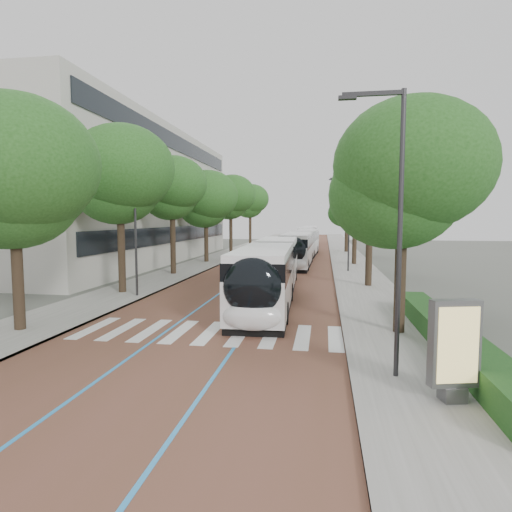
# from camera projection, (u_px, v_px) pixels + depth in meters

# --- Properties ---
(ground) EXTENTS (160.00, 160.00, 0.00)m
(ground) POSITION_uv_depth(u_px,v_px,m) (198.00, 340.00, 16.28)
(ground) COLOR #51544C
(ground) RESTS_ON ground
(road) EXTENTS (11.00, 140.00, 0.02)m
(road) POSITION_uv_depth(u_px,v_px,m) (287.00, 254.00, 55.63)
(road) COLOR brown
(road) RESTS_ON ground
(sidewalk_left) EXTENTS (4.00, 140.00, 0.12)m
(sidewalk_left) POSITION_uv_depth(u_px,v_px,m) (231.00, 253.00, 56.80)
(sidewalk_left) COLOR gray
(sidewalk_left) RESTS_ON ground
(sidewalk_right) EXTENTS (4.00, 140.00, 0.12)m
(sidewalk_right) POSITION_uv_depth(u_px,v_px,m) (346.00, 254.00, 54.45)
(sidewalk_right) COLOR gray
(sidewalk_right) RESTS_ON ground
(kerb_left) EXTENTS (0.20, 140.00, 0.14)m
(kerb_left) POSITION_uv_depth(u_px,v_px,m) (245.00, 253.00, 56.50)
(kerb_left) COLOR gray
(kerb_left) RESTS_ON ground
(kerb_right) EXTENTS (0.20, 140.00, 0.14)m
(kerb_right) POSITION_uv_depth(u_px,v_px,m) (331.00, 254.00, 54.74)
(kerb_right) COLOR gray
(kerb_right) RESTS_ON ground
(zebra_crossing) EXTENTS (10.55, 3.60, 0.01)m
(zebra_crossing) POSITION_uv_depth(u_px,v_px,m) (210.00, 333.00, 17.23)
(zebra_crossing) COLOR silver
(zebra_crossing) RESTS_ON ground
(lane_line_left) EXTENTS (0.12, 126.00, 0.01)m
(lane_line_left) POSITION_uv_depth(u_px,v_px,m) (275.00, 254.00, 55.88)
(lane_line_left) COLOR #2A8AD4
(lane_line_left) RESTS_ON road
(lane_line_right) EXTENTS (0.12, 126.00, 0.01)m
(lane_line_right) POSITION_uv_depth(u_px,v_px,m) (300.00, 254.00, 55.38)
(lane_line_right) COLOR #2A8AD4
(lane_line_right) RESTS_ON road
(office_building) EXTENTS (18.11, 40.00, 14.00)m
(office_building) POSITION_uv_depth(u_px,v_px,m) (99.00, 197.00, 46.27)
(office_building) COLOR #B3B0A6
(office_building) RESTS_ON ground
(hedge) EXTENTS (1.20, 14.00, 0.80)m
(hedge) POSITION_uv_depth(u_px,v_px,m) (451.00, 337.00, 14.80)
(hedge) COLOR #18481A
(hedge) RESTS_ON sidewalk_right
(streetlight_near) EXTENTS (1.82, 0.20, 8.00)m
(streetlight_near) POSITION_uv_depth(u_px,v_px,m) (394.00, 211.00, 11.87)
(streetlight_near) COLOR #2E2E30
(streetlight_near) RESTS_ON sidewalk_right
(streetlight_far) EXTENTS (1.82, 0.20, 8.00)m
(streetlight_far) POSITION_uv_depth(u_px,v_px,m) (347.00, 216.00, 36.46)
(streetlight_far) COLOR #2E2E30
(streetlight_far) RESTS_ON sidewalk_right
(lamp_post_left) EXTENTS (0.14, 0.14, 8.00)m
(lamp_post_left) POSITION_uv_depth(u_px,v_px,m) (135.00, 227.00, 24.75)
(lamp_post_left) COLOR #2E2E30
(lamp_post_left) RESTS_ON sidewalk_left
(trees_left) EXTENTS (6.35, 61.03, 9.75)m
(trees_left) POSITION_uv_depth(u_px,v_px,m) (194.00, 196.00, 40.28)
(trees_left) COLOR black
(trees_left) RESTS_ON ground
(trees_right) EXTENTS (5.98, 47.62, 8.60)m
(trees_right) POSITION_uv_depth(u_px,v_px,m) (362.00, 200.00, 34.08)
(trees_right) COLOR black
(trees_right) RESTS_ON ground
(lead_bus) EXTENTS (3.19, 18.48, 3.20)m
(lead_bus) POSITION_uv_depth(u_px,v_px,m) (271.00, 270.00, 24.71)
(lead_bus) COLOR black
(lead_bus) RESTS_ON ground
(bus_queued_0) EXTENTS (2.71, 12.43, 3.20)m
(bus_queued_0) POSITION_uv_depth(u_px,v_px,m) (297.00, 250.00, 41.01)
(bus_queued_0) COLOR silver
(bus_queued_0) RESTS_ON ground
(bus_queued_1) EXTENTS (3.04, 12.49, 3.20)m
(bus_queued_1) POSITION_uv_depth(u_px,v_px,m) (306.00, 243.00, 52.95)
(bus_queued_1) COLOR silver
(bus_queued_1) RESTS_ON ground
(bus_queued_2) EXTENTS (3.28, 12.53, 3.20)m
(bus_queued_2) POSITION_uv_depth(u_px,v_px,m) (305.00, 238.00, 66.10)
(bus_queued_2) COLOR silver
(bus_queued_2) RESTS_ON ground
(bus_queued_3) EXTENTS (2.63, 12.42, 3.20)m
(bus_queued_3) POSITION_uv_depth(u_px,v_px,m) (310.00, 235.00, 78.76)
(bus_queued_3) COLOR silver
(bus_queued_3) RESTS_ON ground
(ad_panel) EXTENTS (1.26, 0.62, 2.53)m
(ad_panel) POSITION_uv_depth(u_px,v_px,m) (454.00, 348.00, 10.44)
(ad_panel) COLOR #59595B
(ad_panel) RESTS_ON sidewalk_right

